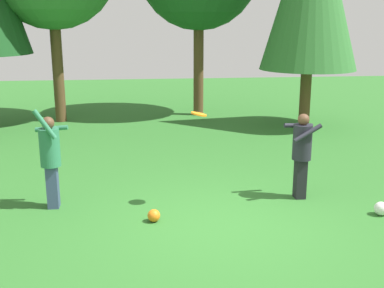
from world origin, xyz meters
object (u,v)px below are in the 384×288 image
(person_thrower, at_px, (50,154))
(frisbee, at_px, (199,114))
(ball_orange, at_px, (154,216))
(person_catcher, at_px, (302,149))
(ball_white, at_px, (381,209))

(person_thrower, relative_size, frisbee, 6.02)
(ball_orange, bearing_deg, frisbee, 36.37)
(person_thrower, height_order, ball_orange, person_thrower)
(person_catcher, relative_size, ball_orange, 7.61)
(person_thrower, relative_size, ball_white, 7.66)
(frisbee, xyz_separation_m, ball_orange, (-0.80, -0.59, -1.53))
(frisbee, relative_size, ball_white, 1.27)
(person_thrower, bearing_deg, ball_white, -4.98)
(ball_white, relative_size, ball_orange, 1.12)
(frisbee, bearing_deg, person_thrower, 174.74)
(person_thrower, bearing_deg, ball_orange, -20.53)
(person_thrower, distance_m, ball_orange, 2.07)
(ball_white, bearing_deg, frisbee, 165.67)
(frisbee, bearing_deg, ball_white, -14.33)
(ball_white, distance_m, ball_orange, 3.78)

